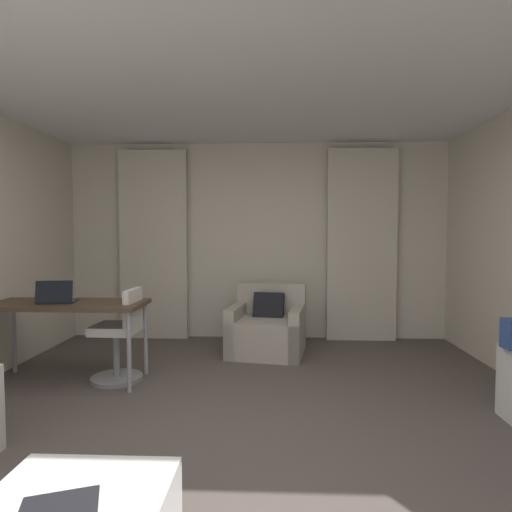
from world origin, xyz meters
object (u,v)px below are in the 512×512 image
Objects in this scene: desk at (67,309)px; desk_chair at (120,340)px; magazine_open at (59,507)px; armchair at (267,330)px; laptop at (57,298)px.

desk_chair is at bearing 6.08° from desk.
magazine_open is (1.13, -2.37, -0.32)m from desk.
armchair is 2.18m from desk.
armchair is 1.08× the size of desk_chair.
laptop is at bearing -150.60° from armchair.
armchair is at bearing 29.40° from laptop.
desk_chair is 2.65× the size of magazine_open.
laptop is 2.65m from magazine_open.
desk is at bearing -173.92° from desk_chair.
armchair is 2.87× the size of magazine_open.
desk_chair is at bearing -144.31° from armchair.
desk_chair is at bearing 104.98° from magazine_open.
desk is at bearing 33.57° from laptop.
armchair reaches higher than desk.
laptop is at bearing -169.91° from desk_chair.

